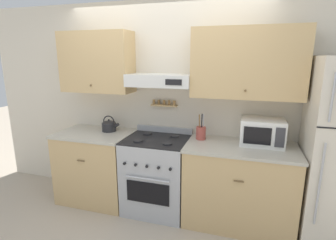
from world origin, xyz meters
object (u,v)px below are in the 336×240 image
Objects in this scene: tea_kettle at (109,125)px; microwave at (262,132)px; stove_range at (157,174)px; utensil_crock at (201,132)px.

tea_kettle is 1.89m from microwave.
microwave is at bearing 0.54° from tea_kettle.
stove_range is 1.34m from microwave.
tea_kettle is 1.21m from utensil_crock.
stove_range is 0.76m from utensil_crock.
microwave reaches higher than stove_range.
stove_range is at bearing -173.23° from microwave.
tea_kettle reaches higher than stove_range.
stove_range is at bearing -9.94° from tea_kettle.
utensil_crock is at bearing 13.56° from stove_range.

